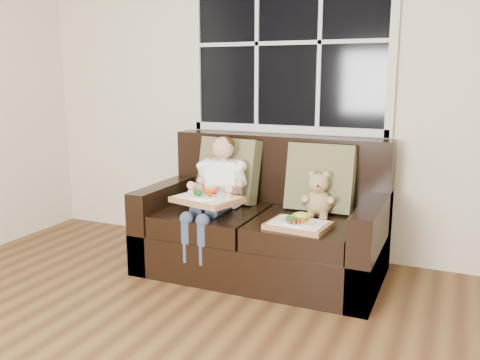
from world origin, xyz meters
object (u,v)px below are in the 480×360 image
at_px(loveseat, 265,229).
at_px(tray_right, 298,224).
at_px(child, 218,185).
at_px(teddy_bear, 318,198).
at_px(tray_left, 207,198).

height_order(loveseat, tray_right, loveseat).
distance_m(child, teddy_bear, 0.72).
xyz_separation_m(tray_left, tray_right, (0.67, -0.03, -0.10)).
bearing_deg(child, teddy_bear, 9.20).
relative_size(child, teddy_bear, 2.44).
relative_size(tray_left, tray_right, 1.23).
relative_size(loveseat, child, 2.11).
distance_m(teddy_bear, tray_left, 0.77).
height_order(loveseat, teddy_bear, loveseat).
relative_size(loveseat, teddy_bear, 5.14).
xyz_separation_m(loveseat, tray_left, (-0.32, -0.29, 0.27)).
bearing_deg(teddy_bear, loveseat, 168.94).
bearing_deg(tray_right, teddy_bear, 88.63).
height_order(teddy_bear, tray_right, teddy_bear).
bearing_deg(tray_left, tray_right, 12.29).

